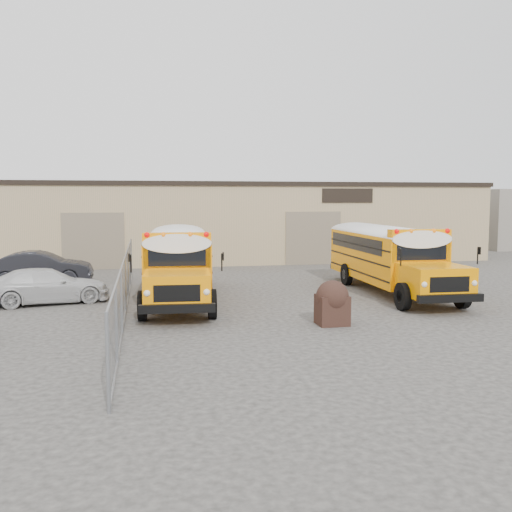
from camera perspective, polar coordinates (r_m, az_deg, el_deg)
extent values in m
plane|color=#2F2E2B|center=(17.19, 7.32, -6.82)|extent=(120.00, 120.00, 0.00)
cube|color=#9E8C61|center=(36.34, -2.61, 3.43)|extent=(30.00, 10.00, 4.50)
cube|color=black|center=(36.32, -2.63, 7.06)|extent=(30.20, 10.20, 0.25)
cube|color=black|center=(32.91, 9.14, 5.99)|extent=(3.00, 0.08, 0.80)
cube|color=#80735B|center=(31.09, -15.95, 1.43)|extent=(3.20, 0.08, 3.00)
cube|color=#80735B|center=(32.35, 5.74, 1.79)|extent=(3.20, 0.08, 3.00)
cylinder|color=gray|center=(10.34, -14.60, -10.34)|extent=(0.07, 0.07, 1.80)
cylinder|color=gray|center=(13.24, -13.81, -6.76)|extent=(0.07, 0.07, 1.80)
cylinder|color=gray|center=(16.18, -13.31, -4.47)|extent=(0.07, 0.07, 1.80)
cylinder|color=gray|center=(19.14, -12.96, -2.89)|extent=(0.07, 0.07, 1.80)
cylinder|color=gray|center=(22.11, -12.71, -1.73)|extent=(0.07, 0.07, 1.80)
cylinder|color=gray|center=(25.09, -12.52, -0.85)|extent=(0.07, 0.07, 1.80)
cylinder|color=gray|center=(28.07, -12.36, -0.15)|extent=(0.07, 0.07, 1.80)
cylinder|color=gray|center=(19.03, -13.02, -0.27)|extent=(0.05, 18.00, 0.05)
cylinder|color=gray|center=(19.28, -12.90, -5.39)|extent=(0.05, 18.00, 0.05)
cube|color=gray|center=(19.14, -12.96, -2.89)|extent=(0.02, 18.00, 1.70)
cube|color=#FF9205|center=(27.29, -7.73, 0.79)|extent=(2.68, 6.96, 1.84)
cube|color=#FF9205|center=(22.95, -7.77, -1.16)|extent=(2.10, 2.10, 1.03)
cube|color=black|center=(23.86, -7.79, 1.33)|extent=(1.84, 0.17, 0.67)
cube|color=white|center=(27.22, -7.76, 3.01)|extent=(2.68, 7.03, 0.36)
cube|color=#FF9205|center=(24.03, -7.80, 2.71)|extent=(2.23, 0.59, 0.32)
sphere|color=#E50705|center=(23.85, -10.08, 2.91)|extent=(0.18, 0.18, 0.18)
sphere|color=#E50705|center=(23.83, -5.54, 2.97)|extent=(0.18, 0.18, 0.18)
sphere|color=orange|center=(23.83, -8.83, 2.93)|extent=(0.18, 0.18, 0.18)
sphere|color=orange|center=(23.82, -6.79, 2.96)|extent=(0.18, 0.18, 0.18)
cube|color=black|center=(21.95, -7.78, -2.55)|extent=(2.21, 0.34, 0.25)
cube|color=black|center=(30.82, -7.67, -0.16)|extent=(2.21, 0.32, 0.25)
cube|color=black|center=(27.30, -7.73, 0.65)|extent=(2.71, 6.83, 0.05)
cube|color=black|center=(27.52, -7.74, 1.91)|extent=(2.64, 5.89, 0.56)
cylinder|color=black|center=(23.15, -10.40, -2.43)|extent=(0.31, 0.95, 0.93)
cylinder|color=black|center=(23.13, -5.10, -2.37)|extent=(0.31, 0.95, 0.93)
cylinder|color=black|center=(28.77, -9.82, -0.83)|extent=(0.31, 0.95, 0.93)
cylinder|color=black|center=(28.76, -5.56, -0.78)|extent=(0.31, 0.95, 0.93)
cube|color=#FF9200|center=(29.02, 8.48, 1.09)|extent=(2.39, 6.92, 1.85)
cube|color=#FF9200|center=(24.91, 11.69, -0.67)|extent=(2.03, 2.03, 1.04)
cube|color=black|center=(25.77, 10.90, 1.63)|extent=(1.86, 0.09, 0.68)
cube|color=white|center=(28.95, 8.51, 3.19)|extent=(2.39, 6.99, 0.36)
cube|color=#FF9200|center=(25.93, 10.76, 2.92)|extent=(2.22, 0.49, 0.33)
sphere|color=#E50705|center=(25.40, 8.92, 3.14)|extent=(0.18, 0.18, 0.18)
sphere|color=#E50705|center=(26.08, 12.88, 3.13)|extent=(0.18, 0.18, 0.18)
sphere|color=orange|center=(25.58, 10.03, 3.14)|extent=(0.18, 0.18, 0.18)
sphere|color=orange|center=(25.88, 11.81, 3.13)|extent=(0.18, 0.18, 0.18)
cube|color=black|center=(23.98, 12.61, -1.93)|extent=(2.22, 0.24, 0.25)
cube|color=black|center=(32.41, 6.51, 0.15)|extent=(2.22, 0.22, 0.25)
cube|color=black|center=(29.02, 8.48, 0.96)|extent=(2.42, 6.78, 0.05)
cube|color=black|center=(29.24, 8.32, 2.15)|extent=(2.39, 5.83, 0.56)
cylinder|color=black|center=(24.69, 9.25, -1.90)|extent=(0.27, 0.95, 0.94)
cylinder|color=black|center=(25.48, 13.83, -1.75)|extent=(0.27, 0.95, 0.94)
cylinder|color=black|center=(30.10, 5.68, -0.48)|extent=(0.27, 0.95, 0.94)
cylinder|color=black|center=(30.75, 9.55, -0.40)|extent=(0.27, 0.95, 0.94)
cube|color=black|center=(17.11, 7.62, -5.37)|extent=(0.90, 0.81, 0.89)
sphere|color=black|center=(17.04, 7.64, -4.05)|extent=(0.97, 0.97, 0.97)
imported|color=silver|center=(21.71, -20.14, -2.82)|extent=(4.59, 2.68, 1.25)
imported|color=black|center=(26.64, -20.72, -1.10)|extent=(4.38, 1.58, 1.44)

